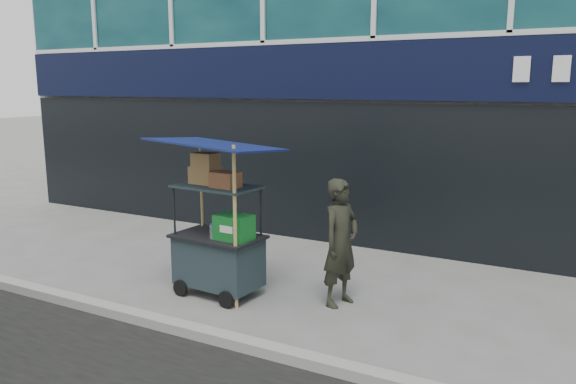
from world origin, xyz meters
The scene contains 4 objects.
ground centered at (0.00, 0.00, 0.00)m, with size 80.00×80.00×0.00m, color slate.
curb centered at (0.00, -0.20, 0.06)m, with size 80.00×0.18×0.12m, color gray.
vendor_cart centered at (-0.96, 0.97, 0.72)m, with size 1.58×1.17×2.05m.
vendor_man centered at (0.55, 1.41, 0.79)m, with size 0.58×0.38×1.58m, color black.
Camera 1 is at (3.11, -4.72, 2.68)m, focal length 35.00 mm.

